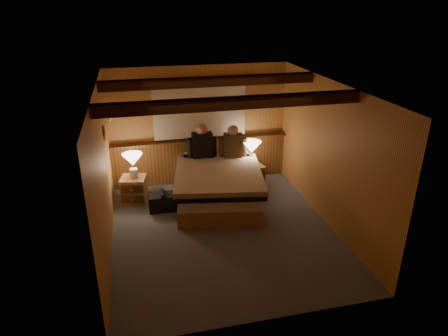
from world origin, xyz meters
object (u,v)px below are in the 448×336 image
object	(u,v)px
bed	(218,185)
lamp_right	(252,149)
nightstand_right	(251,177)
person_right	(233,144)
duffel_bag	(163,202)
person_left	(202,143)
nightstand_left	(134,190)
lamp_left	(133,161)

from	to	relation	value
bed	lamp_right	distance (m)	1.05
lamp_right	nightstand_right	bearing A→B (deg)	-98.20
lamp_right	person_right	world-z (taller)	person_right
bed	person_right	distance (m)	0.93
person_right	duffel_bag	size ratio (longest dim) A/B	1.32
person_left	person_right	distance (m)	0.61
lamp_right	person_right	bearing A→B (deg)	168.01
bed	nightstand_right	world-z (taller)	bed
bed	person_left	size ratio (longest dim) A/B	3.17
nightstand_left	lamp_right	bearing A→B (deg)	14.74
nightstand_right	person_right	world-z (taller)	person_right
nightstand_right	lamp_right	xyz separation A→B (m)	(0.01, 0.05, 0.59)
nightstand_left	lamp_left	size ratio (longest dim) A/B	1.09
bed	nightstand_left	distance (m)	1.60
bed	nightstand_left	world-z (taller)	bed
lamp_left	person_left	bearing A→B (deg)	13.30
lamp_left	lamp_right	size ratio (longest dim) A/B	0.98
nightstand_right	person_right	size ratio (longest dim) A/B	0.78
bed	nightstand_right	xyz separation A→B (m)	(0.78, 0.45, -0.11)
duffel_bag	nightstand_right	bearing A→B (deg)	15.37
nightstand_left	person_right	xyz separation A→B (m)	(1.97, 0.19, 0.69)
bed	nightstand_right	size ratio (longest dim) A/B	4.26
nightstand_right	nightstand_left	bearing A→B (deg)	169.61
person_left	person_right	world-z (taller)	person_left
lamp_right	duffel_bag	world-z (taller)	lamp_right
lamp_right	person_right	distance (m)	0.39
bed	person_right	world-z (taller)	person_right
person_right	nightstand_left	bearing A→B (deg)	-161.62
person_right	duffel_bag	bearing A→B (deg)	-143.94
nightstand_left	lamp_left	world-z (taller)	lamp_left
duffel_bag	person_right	bearing A→B (deg)	23.06
nightstand_right	person_right	bearing A→B (deg)	148.93
person_right	bed	bearing A→B (deg)	-113.49
lamp_left	person_right	size ratio (longest dim) A/B	0.72
nightstand_right	person_right	distance (m)	0.79
lamp_left	lamp_right	distance (m)	2.31
person_right	nightstand_right	bearing A→B (deg)	-6.17
nightstand_right	lamp_right	size ratio (longest dim) A/B	1.06
nightstand_left	person_left	xyz separation A→B (m)	(1.37, 0.30, 0.71)
nightstand_right	duffel_bag	size ratio (longest dim) A/B	1.03
nightstand_left	nightstand_right	world-z (taller)	nightstand_left
bed	duffel_bag	bearing A→B (deg)	-166.94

